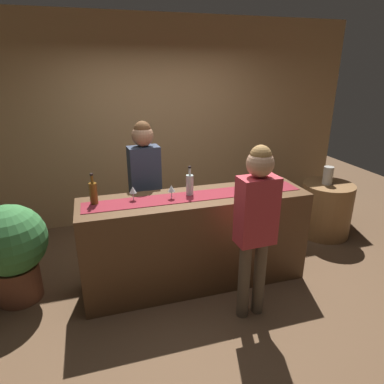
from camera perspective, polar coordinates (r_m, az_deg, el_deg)
ground_plane at (r=3.87m, az=0.60°, el=-14.72°), size 10.00×10.00×0.00m
back_wall at (r=5.07m, az=-5.90°, el=11.53°), size 6.00×0.12×2.90m
bar_counter at (r=3.60m, az=0.63°, el=-8.18°), size 2.33×0.60×1.00m
counter_runner_cloth at (r=3.39m, az=0.66°, el=-0.67°), size 2.22×0.28×0.01m
wine_bottle_amber at (r=3.29m, az=-16.32°, el=-0.15°), size 0.07×0.07×0.30m
wine_bottle_clear at (r=3.38m, az=-0.38°, el=1.29°), size 0.07×0.07×0.30m
wine_glass_near_customer at (r=3.30m, az=-3.52°, el=0.57°), size 0.07×0.07×0.14m
wine_glass_mid_counter at (r=3.29m, az=-9.95°, el=0.28°), size 0.07×0.07×0.14m
bartender at (r=3.82m, az=-7.97°, el=2.20°), size 0.36×0.24×1.69m
customer_sipping at (r=2.96m, az=10.79°, el=-4.25°), size 0.35×0.23×1.64m
round_side_table at (r=5.03m, az=21.64°, el=-2.73°), size 0.68×0.68×0.74m
vase_on_side_table at (r=4.87m, az=21.98°, el=2.61°), size 0.13×0.13×0.24m
potted_plant_tall at (r=3.74m, az=-28.20°, el=-8.25°), size 0.69×0.69×1.01m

